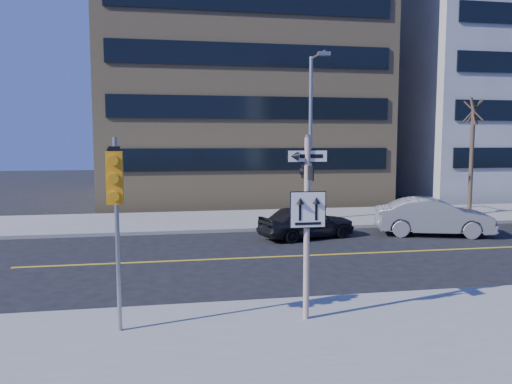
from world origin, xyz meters
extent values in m
plane|color=black|center=(0.00, 0.00, 0.00)|extent=(120.00, 120.00, 0.00)
cylinder|color=white|center=(0.00, -2.50, 2.15)|extent=(0.13, 0.13, 4.00)
cylinder|color=gray|center=(0.00, -2.50, 4.18)|extent=(0.10, 0.10, 0.06)
cube|color=black|center=(0.00, -2.50, 3.75)|extent=(0.92, 0.03, 0.30)
cube|color=black|center=(0.00, -2.50, 3.40)|extent=(0.03, 0.92, 0.30)
cube|color=white|center=(0.00, -2.58, 2.60)|extent=(0.80, 0.03, 0.80)
cylinder|color=gray|center=(-4.00, -2.50, 2.15)|extent=(0.09, 0.09, 4.00)
cube|color=orange|center=(-4.00, -2.70, 3.35)|extent=(0.32, 0.22, 1.05)
sphere|color=#8C0705|center=(-4.00, -2.82, 3.70)|extent=(0.17, 0.17, 0.17)
sphere|color=black|center=(-4.00, -2.82, 3.35)|extent=(0.17, 0.17, 0.17)
sphere|color=black|center=(-4.00, -2.82, 3.00)|extent=(0.17, 0.17, 0.17)
imported|color=black|center=(2.75, 7.16, 0.70)|extent=(2.69, 4.41, 1.40)
imported|color=gray|center=(8.35, 6.82, 0.80)|extent=(3.10, 5.17, 1.61)
cylinder|color=gray|center=(4.00, 11.00, 4.15)|extent=(0.18, 0.18, 8.00)
cylinder|color=gray|center=(4.00, 10.00, 8.05)|extent=(0.10, 2.20, 0.10)
cube|color=gray|center=(4.00, 9.00, 7.95)|extent=(0.55, 0.30, 0.16)
cylinder|color=#3D2C24|center=(13.00, 11.30, 3.05)|extent=(0.22, 0.22, 5.80)
cube|color=tan|center=(2.00, 25.00, 9.00)|extent=(18.00, 18.00, 18.00)
cube|color=#97999C|center=(24.00, 24.00, 7.50)|extent=(20.00, 16.00, 15.00)
camera|label=1|loc=(-2.97, -12.87, 4.08)|focal=35.00mm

